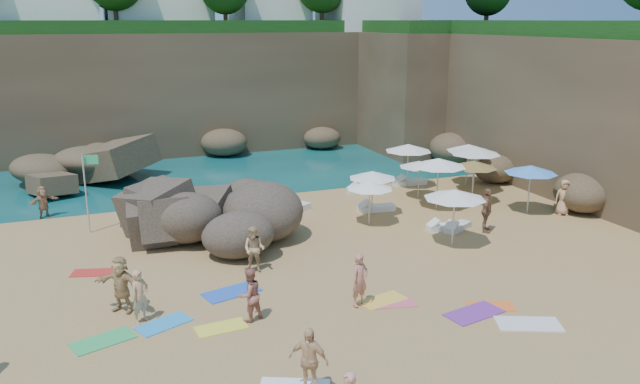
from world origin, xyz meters
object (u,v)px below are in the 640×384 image
object	(u,v)px
person_stand_4	(564,197)
rock_outcrop	(215,242)
person_stand_5	(43,202)
flag_pole	(88,183)
parasol_0	(373,175)
parasol_1	(408,148)
person_stand_3	(487,211)
person_stand_1	(249,295)
person_stand_0	(140,296)
lounger_0	(293,209)
person_stand_2	(226,201)
parasol_2	(468,148)

from	to	relation	value
person_stand_4	rock_outcrop	bearing A→B (deg)	-165.27
person_stand_4	person_stand_5	bearing A→B (deg)	-177.78
flag_pole	parasol_0	distance (m)	12.49
parasol_1	person_stand_3	distance (m)	7.96
flag_pole	person_stand_1	bearing A→B (deg)	-68.12
rock_outcrop	person_stand_1	bearing A→B (deg)	-93.88
person_stand_0	person_stand_4	xyz separation A→B (m)	(19.57, 3.89, 0.01)
lounger_0	person_stand_3	bearing A→B (deg)	-70.32
person_stand_1	parasol_1	bearing A→B (deg)	-153.83
flag_pole	person_stand_1	distance (m)	11.27
parasol_1	person_stand_1	xyz separation A→B (m)	(-12.14, -12.07, -1.35)
flag_pole	person_stand_3	bearing A→B (deg)	-21.31
person_stand_1	person_stand_2	size ratio (longest dim) A/B	1.14
lounger_0	person_stand_4	bearing A→B (deg)	-53.20
person_stand_2	flag_pole	bearing A→B (deg)	20.44
person_stand_5	rock_outcrop	bearing A→B (deg)	-71.21
rock_outcrop	parasol_0	bearing A→B (deg)	7.46
person_stand_0	person_stand_5	xyz separation A→B (m)	(-3.06, 12.35, -0.09)
person_stand_3	person_stand_1	bearing A→B (deg)	153.72
parasol_0	person_stand_3	world-z (taller)	parasol_0
parasol_1	person_stand_1	bearing A→B (deg)	-135.17
person_stand_2	person_stand_4	bearing A→B (deg)	177.85
person_stand_3	person_stand_2	bearing A→B (deg)	100.95
rock_outcrop	person_stand_4	world-z (taller)	person_stand_4
rock_outcrop	person_stand_2	xyz separation A→B (m)	(1.26, 3.34, 0.74)
person_stand_3	parasol_1	bearing A→B (deg)	39.84
person_stand_0	person_stand_5	bearing A→B (deg)	68.52
person_stand_3	person_stand_5	world-z (taller)	person_stand_3
parasol_2	person_stand_4	bearing A→B (deg)	-80.78
rock_outcrop	person_stand_3	bearing A→B (deg)	-15.12
rock_outcrop	person_stand_0	distance (m)	7.15
person_stand_1	person_stand_4	size ratio (longest dim) A/B	0.99
parasol_1	person_stand_4	world-z (taller)	parasol_1
parasol_1	person_stand_4	xyz separation A→B (m)	(4.34, -7.08, -1.34)
parasol_0	person_stand_1	bearing A→B (deg)	-134.65
rock_outcrop	person_stand_2	distance (m)	3.65
person_stand_4	person_stand_3	bearing A→B (deg)	-148.40
person_stand_3	person_stand_4	world-z (taller)	person_stand_3
flag_pole	person_stand_4	bearing A→B (deg)	-14.63
person_stand_5	lounger_0	bearing A→B (deg)	-45.67
person_stand_2	person_stand_3	world-z (taller)	person_stand_3
parasol_0	person_stand_0	world-z (taller)	parasol_0
parasol_2	lounger_0	world-z (taller)	parasol_2
rock_outcrop	parasol_2	size ratio (longest dim) A/B	2.83
parasol_1	person_stand_3	xyz separation A→B (m)	(-0.53, -7.85, -1.22)
flag_pole	person_stand_5	size ratio (longest dim) A/B	2.33
person_stand_1	person_stand_2	world-z (taller)	person_stand_1
parasol_2	person_stand_3	size ratio (longest dim) A/B	1.25
parasol_1	person_stand_3	world-z (taller)	parasol_1
parasol_0	flag_pole	bearing A→B (deg)	170.08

